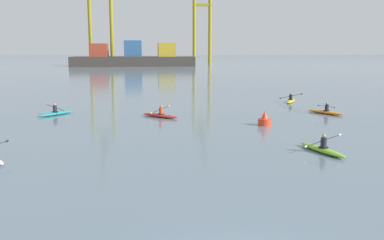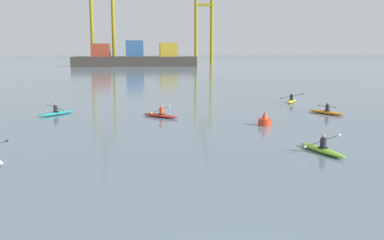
% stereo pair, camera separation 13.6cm
% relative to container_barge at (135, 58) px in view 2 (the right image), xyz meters
% --- Properties ---
extents(container_barge, '(38.11, 9.97, 7.92)m').
position_rel_container_barge_xyz_m(container_barge, '(0.00, 0.00, 0.00)').
color(container_barge, '#38332D').
rests_on(container_barge, ground).
extents(gantry_crane_west, '(8.12, 17.20, 37.66)m').
position_rel_container_barge_xyz_m(gantry_crane_west, '(-10.56, 8.50, 15.28)').
color(gantry_crane_west, olive).
rests_on(gantry_crane_west, ground).
extents(gantry_crane_west_mid, '(6.77, 15.84, 35.39)m').
position_rel_container_barge_xyz_m(gantry_crane_west_mid, '(23.83, 15.14, 14.07)').
color(gantry_crane_west_mid, olive).
rests_on(gantry_crane_west_mid, ground).
extents(channel_buoy, '(0.90, 0.90, 1.00)m').
position_rel_container_barge_xyz_m(channel_buoy, '(11.14, -107.55, -2.25)').
color(channel_buoy, red).
rests_on(channel_buoy, ground).
extents(kayak_red, '(2.90, 2.75, 0.95)m').
position_rel_container_barge_xyz_m(kayak_red, '(4.19, -103.25, -2.44)').
color(kayak_red, red).
rests_on(kayak_red, ground).
extents(kayak_lime, '(2.19, 3.44, 0.95)m').
position_rel_container_barge_xyz_m(kayak_lime, '(11.85, -115.39, -2.44)').
color(kayak_lime, '#7ABC2D').
rests_on(kayak_lime, ground).
extents(kayak_orange, '(2.18, 3.26, 0.95)m').
position_rel_container_barge_xyz_m(kayak_orange, '(17.51, -103.00, -2.44)').
color(kayak_orange, orange).
rests_on(kayak_orange, ground).
extents(kayak_yellow, '(2.11, 3.29, 0.95)m').
position_rel_container_barge_xyz_m(kayak_yellow, '(17.34, -95.28, -2.44)').
color(kayak_yellow, yellow).
rests_on(kayak_yellow, ground).
extents(kayak_teal, '(2.64, 2.99, 0.95)m').
position_rel_container_barge_xyz_m(kayak_teal, '(-3.95, -101.18, -2.44)').
color(kayak_teal, teal).
rests_on(kayak_teal, ground).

